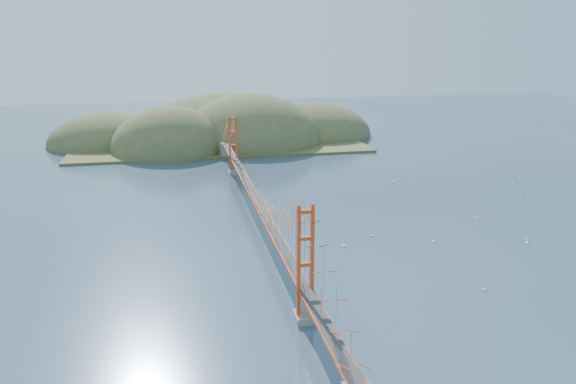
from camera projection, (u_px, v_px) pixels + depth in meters
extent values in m
plane|color=#293C53|center=(257.00, 222.00, 82.42)|extent=(320.00, 320.00, 0.00)
cube|color=gray|center=(305.00, 317.00, 54.07)|extent=(2.00, 2.40, 0.70)
cube|color=gray|center=(234.00, 172.00, 110.59)|extent=(2.00, 2.40, 0.70)
cube|color=#B63714|center=(257.00, 201.00, 81.53)|extent=(1.40, 92.00, 0.16)
cube|color=#B63714|center=(257.00, 202.00, 81.58)|extent=(1.33, 92.00, 0.24)
cube|color=#38383A|center=(257.00, 200.00, 81.50)|extent=(1.19, 92.00, 0.03)
cube|color=gray|center=(226.00, 150.00, 125.31)|extent=(2.20, 2.60, 3.30)
cube|color=brown|center=(219.00, 142.00, 142.65)|extent=(70.00, 40.00, 0.60)
ellipsoid|color=brown|center=(171.00, 151.00, 132.81)|extent=(28.00, 28.00, 21.00)
ellipsoid|color=brown|center=(251.00, 143.00, 142.41)|extent=(36.00, 36.00, 25.00)
ellipsoid|color=brown|center=(312.00, 135.00, 153.50)|extent=(32.00, 32.00, 18.00)
ellipsoid|color=brown|center=(106.00, 144.00, 140.96)|extent=(28.00, 28.00, 16.00)
ellipsoid|color=brown|center=(221.00, 133.00, 156.30)|extent=(44.00, 44.00, 22.00)
cube|color=white|center=(411.00, 184.00, 103.03)|extent=(0.47, 0.40, 0.09)
cylinder|color=white|center=(411.00, 183.00, 102.96)|extent=(0.01, 0.01, 0.52)
cube|color=white|center=(521.00, 196.00, 95.70)|extent=(0.33, 0.49, 0.09)
cylinder|color=white|center=(521.00, 194.00, 95.63)|extent=(0.01, 0.01, 0.51)
cube|color=white|center=(305.00, 197.00, 94.75)|extent=(0.53, 0.30, 0.09)
cylinder|color=white|center=(305.00, 196.00, 94.67)|extent=(0.01, 0.01, 0.55)
cube|color=white|center=(379.00, 154.00, 128.83)|extent=(0.32, 0.62, 0.11)
cylinder|color=white|center=(379.00, 153.00, 128.75)|extent=(0.02, 0.02, 0.64)
cube|color=white|center=(344.00, 246.00, 72.89)|extent=(0.43, 0.64, 0.11)
cylinder|color=white|center=(344.00, 244.00, 72.80)|extent=(0.02, 0.02, 0.67)
cube|color=white|center=(527.00, 240.00, 75.23)|extent=(0.27, 0.55, 0.09)
cylinder|color=white|center=(527.00, 238.00, 75.15)|extent=(0.02, 0.02, 0.57)
cube|color=white|center=(513.00, 184.00, 103.40)|extent=(0.43, 0.64, 0.11)
cylinder|color=white|center=(513.00, 182.00, 103.31)|extent=(0.02, 0.02, 0.67)
cube|color=white|center=(370.00, 172.00, 111.97)|extent=(0.51, 0.39, 0.09)
cylinder|color=white|center=(370.00, 171.00, 111.90)|extent=(0.01, 0.01, 0.54)
cube|color=white|center=(394.00, 182.00, 104.73)|extent=(0.62, 0.33, 0.11)
cylinder|color=white|center=(394.00, 180.00, 104.64)|extent=(0.02, 0.02, 0.64)
cube|color=white|center=(527.00, 243.00, 74.08)|extent=(0.51, 0.64, 0.11)
cylinder|color=white|center=(527.00, 240.00, 73.99)|extent=(0.02, 0.02, 0.68)
cube|color=white|center=(477.00, 217.00, 84.38)|extent=(0.50, 0.28, 0.09)
cylinder|color=white|center=(477.00, 216.00, 84.31)|extent=(0.01, 0.01, 0.52)
cube|color=white|center=(334.00, 165.00, 117.85)|extent=(0.59, 0.35, 0.10)
cylinder|color=white|center=(334.00, 164.00, 117.77)|extent=(0.02, 0.02, 0.61)
cube|color=white|center=(476.00, 167.00, 116.05)|extent=(0.50, 0.17, 0.09)
cylinder|color=white|center=(477.00, 166.00, 115.98)|extent=(0.01, 0.01, 0.54)
cube|color=white|center=(484.00, 289.00, 60.56)|extent=(0.46, 0.51, 0.09)
cylinder|color=white|center=(484.00, 287.00, 60.48)|extent=(0.02, 0.02, 0.57)
cube|color=white|center=(371.00, 236.00, 76.62)|extent=(0.55, 0.42, 0.10)
cylinder|color=white|center=(372.00, 234.00, 76.54)|extent=(0.02, 0.02, 0.58)
cube|color=white|center=(434.00, 241.00, 74.51)|extent=(0.29, 0.59, 0.10)
cylinder|color=white|center=(434.00, 239.00, 74.42)|extent=(0.02, 0.02, 0.62)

